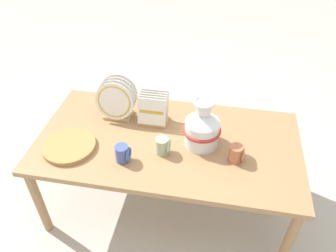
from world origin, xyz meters
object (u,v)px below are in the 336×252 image
object	(u,v)px
mug_terracotta_glaze	(237,154)
mug_sage_glaze	(163,146)
dish_rack_square_plates	(153,111)
ceramic_vase	(202,127)
mug_cobalt_glaze	(123,154)
wicker_charger_stack	(69,146)
dish_rack_round_plates	(117,101)

from	to	relation	value
mug_terracotta_glaze	mug_sage_glaze	bearing A→B (deg)	-178.45
dish_rack_square_plates	mug_terracotta_glaze	xyz separation A→B (m)	(0.53, -0.26, -0.03)
dish_rack_square_plates	mug_sage_glaze	bearing A→B (deg)	-67.19
ceramic_vase	dish_rack_square_plates	bearing A→B (deg)	154.45
dish_rack_square_plates	mug_cobalt_glaze	world-z (taller)	dish_rack_square_plates
ceramic_vase	mug_cobalt_glaze	bearing A→B (deg)	-152.05
wicker_charger_stack	mug_terracotta_glaze	distance (m)	0.97
dish_rack_square_plates	wicker_charger_stack	size ratio (longest dim) A/B	0.64
wicker_charger_stack	mug_terracotta_glaze	size ratio (longest dim) A/B	3.00
ceramic_vase	dish_rack_square_plates	distance (m)	0.36
mug_cobalt_glaze	dish_rack_round_plates	bearing A→B (deg)	111.12
ceramic_vase	wicker_charger_stack	bearing A→B (deg)	-166.76
mug_sage_glaze	wicker_charger_stack	bearing A→B (deg)	-173.70
ceramic_vase	mug_sage_glaze	world-z (taller)	ceramic_vase
wicker_charger_stack	mug_cobalt_glaze	distance (m)	0.35
dish_rack_round_plates	mug_cobalt_glaze	distance (m)	0.42
dish_rack_square_plates	mug_terracotta_glaze	bearing A→B (deg)	-26.19
dish_rack_round_plates	mug_terracotta_glaze	world-z (taller)	dish_rack_round_plates
mug_sage_glaze	mug_terracotta_glaze	size ratio (longest dim) A/B	1.00
mug_sage_glaze	dish_rack_square_plates	bearing A→B (deg)	112.81
mug_sage_glaze	mug_cobalt_glaze	bearing A→B (deg)	-153.65
wicker_charger_stack	mug_sage_glaze	size ratio (longest dim) A/B	3.00
dish_rack_round_plates	mug_terracotta_glaze	distance (m)	0.82
dish_rack_round_plates	wicker_charger_stack	xyz separation A→B (m)	(-0.20, -0.34, -0.11)
mug_terracotta_glaze	dish_rack_round_plates	bearing A→B (deg)	160.83
dish_rack_square_plates	mug_terracotta_glaze	distance (m)	0.59
ceramic_vase	mug_terracotta_glaze	bearing A→B (deg)	-27.16
mug_cobalt_glaze	mug_sage_glaze	bearing A→B (deg)	26.35
ceramic_vase	dish_rack_round_plates	world-z (taller)	ceramic_vase
wicker_charger_stack	dish_rack_round_plates	bearing A→B (deg)	60.08
ceramic_vase	mug_sage_glaze	distance (m)	0.25
ceramic_vase	dish_rack_square_plates	xyz separation A→B (m)	(-0.32, 0.15, -0.05)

